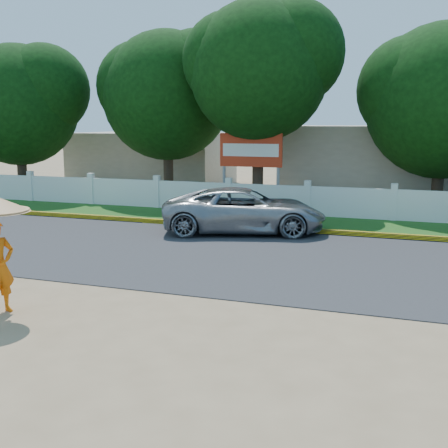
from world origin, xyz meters
name	(u,v)px	position (x,y,z in m)	size (l,w,h in m)	color
ground	(187,315)	(0.00, 0.00, 0.00)	(120.00, 120.00, 0.00)	#9E8460
road	(256,257)	(0.00, 4.50, 0.01)	(60.00, 7.00, 0.02)	#38383A
grass_verge	(299,222)	(0.00, 9.75, 0.01)	(60.00, 3.50, 0.03)	#2D601E
curb	(288,230)	(0.00, 8.05, 0.08)	(40.00, 0.18, 0.16)	yellow
fence	(307,201)	(0.00, 11.20, 0.55)	(40.00, 0.10, 1.10)	silver
building_near	(402,162)	(3.00, 18.00, 1.60)	(10.00, 6.00, 3.20)	#B7AD99
building_far	(153,159)	(-10.00, 19.00, 1.40)	(8.00, 5.00, 2.80)	#B7AD99
vehicle	(244,210)	(-1.27, 7.58, 0.69)	(2.30, 4.98, 1.38)	#919598
billboard	(251,154)	(-2.47, 12.30, 2.14)	(2.50, 0.13, 2.95)	gray
tree_row	(386,85)	(2.39, 13.92, 4.75)	(34.09, 7.69, 8.83)	#473828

